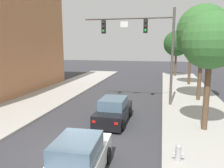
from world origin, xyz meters
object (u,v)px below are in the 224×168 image
object	(u,v)px
car_following_white	(78,161)
street_tree_nearest	(211,41)
car_lead_black	(114,111)
fire_hydrant	(178,153)
street_tree_third	(191,40)
street_tree_second	(203,31)
traffic_signal_mast	(146,39)
street_tree_farthest	(176,44)

from	to	relation	value
car_following_white	street_tree_nearest	size ratio (longest dim) A/B	0.66
car_lead_black	car_following_white	size ratio (longest dim) A/B	0.99
car_following_white	street_tree_nearest	xyz separation A→B (m)	(5.31, 5.84, 4.35)
fire_hydrant	street_tree_third	bearing A→B (deg)	82.66
car_following_white	street_tree_second	distance (m)	15.31
car_following_white	street_tree_third	distance (m)	22.39
street_tree_third	car_lead_black	bearing A→B (deg)	-112.65
traffic_signal_mast	street_tree_nearest	distance (m)	6.28
traffic_signal_mast	fire_hydrant	xyz separation A→B (m)	(2.09, -8.98, -4.86)
street_tree_second	street_tree_nearest	bearing A→B (deg)	-95.72
car_lead_black	street_tree_second	world-z (taller)	street_tree_second
street_tree_nearest	traffic_signal_mast	bearing A→B (deg)	126.95
traffic_signal_mast	street_tree_farthest	world-z (taller)	traffic_signal_mast
car_following_white	fire_hydrant	distance (m)	4.09
street_tree_farthest	fire_hydrant	bearing A→B (deg)	-92.61
street_tree_second	fire_hydrant	bearing A→B (deg)	-102.16
traffic_signal_mast	street_tree_nearest	size ratio (longest dim) A/B	1.15
street_tree_nearest	street_tree_farthest	bearing A→B (deg)	91.18
street_tree_second	street_tree_farthest	bearing A→B (deg)	94.39
traffic_signal_mast	street_tree_second	distance (m)	5.04
street_tree_third	street_tree_farthest	world-z (taller)	street_tree_third
fire_hydrant	street_tree_nearest	xyz separation A→B (m)	(1.68, 3.96, 4.57)
car_lead_black	car_following_white	bearing A→B (deg)	-89.44
traffic_signal_mast	car_lead_black	distance (m)	6.73
car_lead_black	street_tree_second	bearing A→B (deg)	48.03
fire_hydrant	street_tree_second	world-z (taller)	street_tree_second
car_lead_black	street_tree_nearest	size ratio (longest dim) A/B	0.66
car_following_white	traffic_signal_mast	bearing A→B (deg)	81.95
car_following_white	street_tree_second	xyz separation A→B (m)	(6.03, 13.03, 5.33)
street_tree_second	street_tree_farthest	distance (m)	15.57
car_lead_black	fire_hydrant	bearing A→B (deg)	-49.93
traffic_signal_mast	street_tree_nearest	xyz separation A→B (m)	(3.77, -5.02, -0.30)
car_lead_black	street_tree_farthest	distance (m)	23.22
car_following_white	fire_hydrant	size ratio (longest dim) A/B	5.99
car_following_white	street_tree_farthest	distance (m)	29.27
traffic_signal_mast	street_tree_third	size ratio (longest dim) A/B	1.05
traffic_signal_mast	street_tree_second	world-z (taller)	street_tree_second
traffic_signal_mast	car_lead_black	xyz separation A→B (m)	(-1.60, -4.59, -4.65)
fire_hydrant	traffic_signal_mast	bearing A→B (deg)	103.11
car_lead_black	fire_hydrant	world-z (taller)	car_lead_black
street_tree_third	car_following_white	bearing A→B (deg)	-106.17
street_tree_nearest	street_tree_farthest	world-z (taller)	street_tree_farthest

